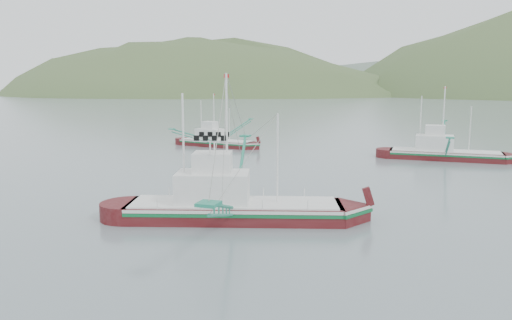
% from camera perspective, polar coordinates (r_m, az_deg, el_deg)
% --- Properties ---
extents(ground, '(1200.00, 1200.00, 0.00)m').
position_cam_1_polar(ground, '(39.82, -2.80, -5.82)').
color(ground, slate).
rests_on(ground, ground).
extents(main_boat, '(16.34, 27.93, 11.58)m').
position_cam_1_polar(main_boat, '(36.73, -2.74, -3.48)').
color(main_boat, '#480C0E').
rests_on(main_boat, ground).
extents(bg_boat_left, '(12.68, 22.09, 9.02)m').
position_cam_1_polar(bg_boat_left, '(79.64, -4.65, 2.64)').
color(bg_boat_left, '#480C0E').
rests_on(bg_boat_left, ground).
extents(bg_boat_right, '(14.16, 25.61, 10.36)m').
position_cam_1_polar(bg_boat_right, '(70.22, 20.66, 1.19)').
color(bg_boat_right, '#480C0E').
rests_on(bg_boat_right, ground).
extents(headland_left, '(448.00, 308.00, 210.00)m').
position_cam_1_polar(headland_left, '(441.00, -7.40, 7.45)').
color(headland_left, '#445A2E').
rests_on(headland_left, ground).
extents(ridge_distant, '(960.00, 400.00, 240.00)m').
position_cam_1_polar(ridge_distant, '(596.09, 20.49, 7.31)').
color(ridge_distant, slate).
rests_on(ridge_distant, ground).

